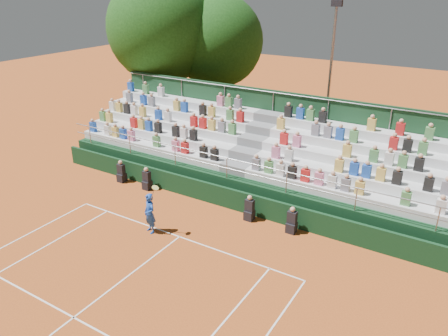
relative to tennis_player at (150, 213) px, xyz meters
The scene contains 8 objects.
ground 1.56m from the tennis_player, 13.47° to the left, with size 90.00×90.00×0.00m, color #AC4E1C.
courtside_wall 3.74m from the tennis_player, 70.23° to the left, with size 20.00×0.15×1.00m, color black.
line_officials 3.08m from the tennis_player, 86.82° to the left, with size 9.97×0.40×1.19m.
grandstand 6.85m from the tennis_player, 79.47° to the left, with size 20.00×5.20×4.40m.
tennis_player is the anchor object (origin of this frame).
tree_west 15.46m from the tennis_player, 125.76° to the left, with size 7.16×7.16×10.37m.
tree_east 15.64m from the tennis_player, 111.48° to the left, with size 6.20×6.20×9.03m.
floodlight_mast 14.06m from the tennis_player, 78.02° to the left, with size 0.60×0.25×8.72m.
Camera 1 is at (9.60, -12.12, 9.70)m, focal length 35.00 mm.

